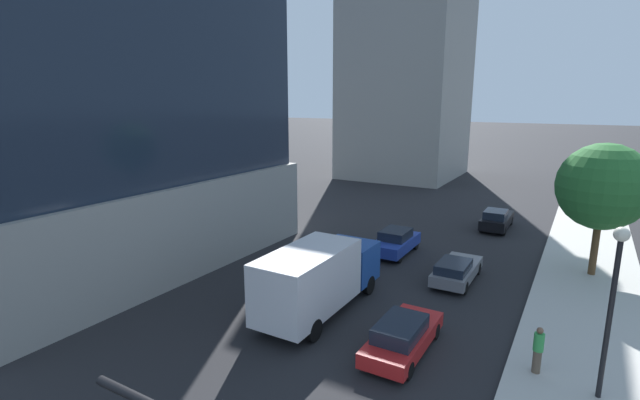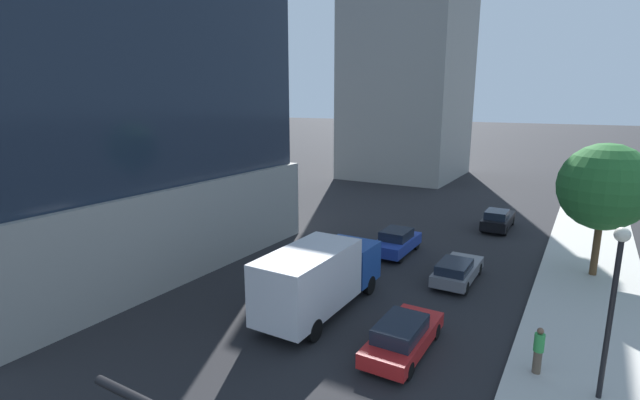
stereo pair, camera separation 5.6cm
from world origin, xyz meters
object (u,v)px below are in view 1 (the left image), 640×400
street_lamp (614,288)px  street_tree (603,187)px  construction_building (409,29)px  car_red (402,336)px  car_gray (456,270)px  pedestrian_green_shirt (538,350)px  box_truck (318,276)px  car_black (497,219)px  car_blue (395,242)px

street_lamp → street_tree: bearing=91.2°
construction_building → street_lamp: (20.78, -38.76, -13.50)m
street_lamp → car_red: street_lamp is taller
car_gray → street_lamp: bearing=-49.6°
car_gray → pedestrian_green_shirt: 8.30m
street_tree → street_lamp: bearing=-88.8°
construction_building → street_tree: 36.05m
street_lamp → street_tree: 11.90m
box_truck → car_gray: bearing=56.5°
box_truck → car_red: bearing=-16.0°
car_black → box_truck: size_ratio=0.61×
car_red → car_blue: (-4.37, 10.53, 0.08)m
street_tree → car_red: bearing=-116.3°
car_gray → box_truck: size_ratio=0.58×
street_tree → pedestrian_green_shirt: size_ratio=4.22×
car_red → car_blue: size_ratio=1.09×
car_blue → pedestrian_green_shirt: pedestrian_green_shirt is taller
car_blue → street_tree: bearing=9.5°
box_truck → car_black: bearing=76.5°
street_tree → car_gray: 8.63m
car_gray → car_black: car_black is taller
car_red → car_black: bearing=90.0°
street_tree → car_black: 10.28m
street_lamp → car_red: 7.06m
car_red → car_black: size_ratio=1.00×
construction_building → car_blue: size_ratio=9.47×
car_blue → pedestrian_green_shirt: bearing=-47.4°
street_tree → box_truck: bearing=-133.5°
construction_building → car_black: (14.46, -19.75, -16.56)m
pedestrian_green_shirt → construction_building: bearing=116.3°
construction_building → pedestrian_green_shirt: size_ratio=23.93×
car_red → pedestrian_green_shirt: bearing=11.3°
street_lamp → street_tree: (-0.25, 11.84, 1.11)m
construction_building → car_gray: construction_building is taller
car_red → car_blue: car_blue is taller
street_lamp → pedestrian_green_shirt: (-1.84, 0.46, -2.80)m
car_black → car_red: bearing=-90.0°
car_blue → box_truck: bearing=-90.0°
construction_building → street_lamp: construction_building is taller
pedestrian_green_shirt → box_truck: bearing=177.7°
street_tree → car_blue: (-10.45, -1.75, -4.14)m
construction_building → car_gray: 38.30m
street_tree → car_black: street_tree is taller
street_lamp → car_blue: bearing=136.7°
car_blue → box_truck: (0.00, -9.27, 0.98)m
car_black → pedestrian_green_shirt: size_ratio=2.76×
car_black → street_tree: bearing=-49.7°
box_truck → pedestrian_green_shirt: (8.86, -0.36, -0.74)m
car_blue → pedestrian_green_shirt: size_ratio=2.53×
car_red → pedestrian_green_shirt: 4.59m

